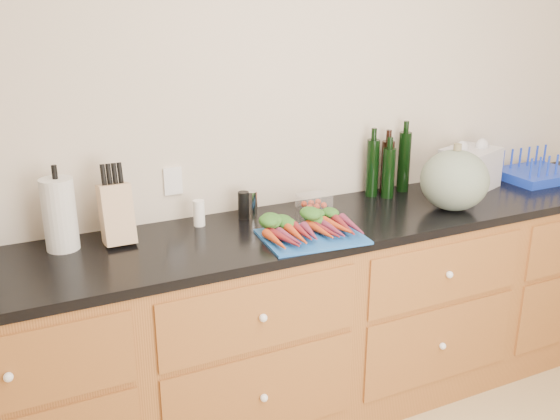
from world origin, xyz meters
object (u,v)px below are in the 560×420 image
paper_towel (60,214)px  cutting_board (312,237)px  squash (454,180)px  tomato_box (314,202)px  carrots (308,227)px  knife_block (116,214)px  dish_rack (537,172)px

paper_towel → cutting_board: bearing=-18.9°
squash → tomato_box: (-0.57, 0.29, -0.11)m
carrots → tomato_box: size_ratio=2.76×
knife_block → cutting_board: bearing=-22.5°
carrots → paper_towel: size_ratio=1.35×
carrots → paper_towel: bearing=163.2°
paper_towel → dish_rack: paper_towel is taller
tomato_box → dish_rack: 1.33m
squash → knife_block: 1.51m
dish_rack → knife_block: bearing=178.5°
squash → paper_towel: (-1.70, 0.28, 0.00)m
cutting_board → dish_rack: (1.51, 0.24, 0.03)m
cutting_board → dish_rack: size_ratio=1.05×
cutting_board → dish_rack: 1.53m
knife_block → squash: bearing=-10.0°
cutting_board → paper_towel: 1.00m
cutting_board → carrots: 0.05m
knife_block → tomato_box: bearing=1.9°
paper_towel → knife_block: bearing=-5.4°
squash → tomato_box: size_ratio=2.23×
carrots → paper_towel: 0.98m
cutting_board → tomato_box: tomato_box is taller
knife_block → dish_rack: bearing=-1.5°
squash → carrots: bearing=-179.9°
knife_block → paper_towel: bearing=174.6°
cutting_board → carrots: size_ratio=1.05×
cutting_board → tomato_box: 0.38m
squash → dish_rack: size_ratio=0.81×
squash → knife_block: (-1.49, 0.26, -0.02)m
cutting_board → tomato_box: (0.19, 0.33, 0.03)m
cutting_board → dish_rack: dish_rack is taller
squash → tomato_box: 0.65m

